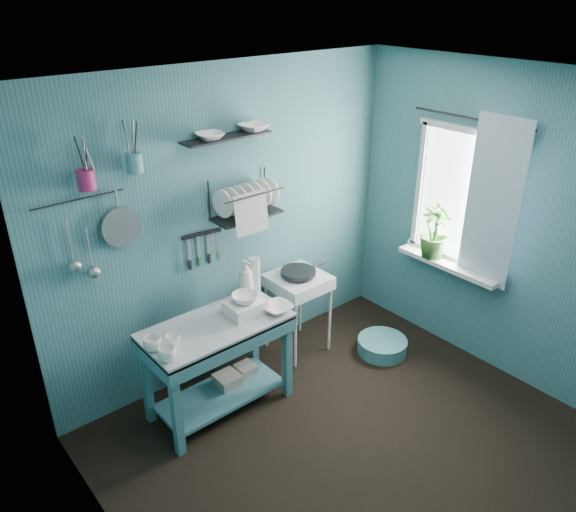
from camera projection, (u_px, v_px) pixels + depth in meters
floor at (360, 450)px, 3.98m from camera, size 3.20×3.20×0.00m
ceiling at (387, 87)px, 2.88m from camera, size 3.20×3.20×0.00m
wall_back at (231, 225)px, 4.46m from camera, size 3.20×0.00×3.20m
wall_left at (127, 414)px, 2.50m from camera, size 0.00×3.00×3.00m
wall_right at (511, 231)px, 4.35m from camera, size 0.00×3.00×3.00m
work_counter at (219, 367)px, 4.22m from camera, size 1.12×0.63×0.76m
mug_left at (167, 354)px, 3.64m from camera, size 0.12×0.12×0.10m
mug_mid at (173, 342)px, 3.77m from camera, size 0.14×0.14×0.09m
mug_right at (153, 344)px, 3.74m from camera, size 0.17×0.17×0.10m
wash_tub at (245, 307)px, 4.16m from camera, size 0.28×0.22×0.10m
tub_bowl at (245, 298)px, 4.13m from camera, size 0.20×0.19×0.06m
soap_bottle at (246, 278)px, 4.37m from camera, size 0.12×0.12×0.30m
water_bottle at (255, 274)px, 4.44m from camera, size 0.09×0.09×0.28m
counter_bowl at (277, 308)px, 4.20m from camera, size 0.22×0.22×0.05m
hotplate_stand at (298, 313)px, 4.93m from camera, size 0.52×0.52×0.73m
frying_pan at (298, 272)px, 4.76m from camera, size 0.30×0.30×0.03m
knife_strip at (202, 234)px, 4.27m from camera, size 0.32×0.07×0.03m
dish_rack at (246, 197)px, 4.30m from camera, size 0.57×0.30×0.32m
upper_shelf at (227, 137)px, 4.03m from camera, size 0.70×0.19×0.02m
shelf_bowl_left at (209, 129)px, 3.91m from camera, size 0.22×0.22×0.05m
shelf_bowl_right at (254, 124)px, 4.15m from camera, size 0.25×0.25×0.05m
utensil_cup_magenta at (86, 180)px, 3.48m from camera, size 0.11×0.11×0.13m
utensil_cup_teal at (134, 163)px, 3.66m from camera, size 0.11×0.11×0.13m
colander at (121, 227)px, 3.78m from camera, size 0.28×0.03×0.28m
ladle_outer at (69, 241)px, 3.59m from camera, size 0.01×0.01×0.30m
ladle_inner at (89, 248)px, 3.69m from camera, size 0.01×0.01×0.30m
hook_rail at (78, 199)px, 3.55m from camera, size 0.60×0.01×0.01m
window_glass at (463, 198)px, 4.58m from camera, size 0.00×1.10×1.10m
windowsill at (448, 265)px, 4.79m from camera, size 0.16×0.95×0.04m
curtain at (492, 204)px, 4.32m from camera, size 0.00×1.35×1.35m
curtain_rod at (471, 118)px, 4.27m from camera, size 0.02×1.05×0.02m
potted_plant at (435, 232)px, 4.80m from camera, size 0.34×0.34×0.46m
storage_tin_large at (228, 386)px, 4.43m from camera, size 0.18×0.18×0.22m
storage_tin_small at (246, 375)px, 4.57m from camera, size 0.15×0.15×0.20m
floor_basin at (382, 346)px, 5.01m from camera, size 0.44×0.44×0.13m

